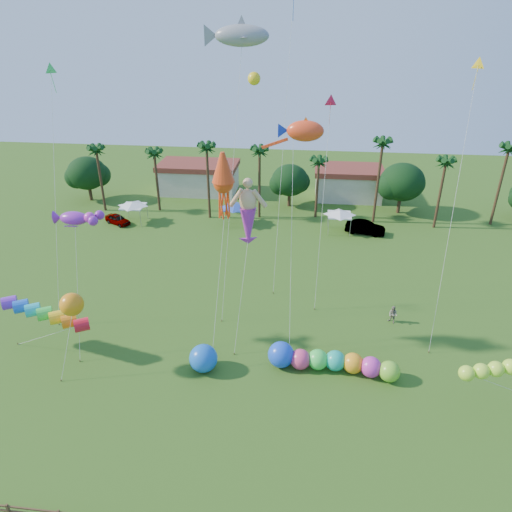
# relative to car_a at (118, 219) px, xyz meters

# --- Properties ---
(ground) EXTENTS (160.00, 160.00, 0.00)m
(ground) POSITION_rel_car_a_xyz_m (22.14, -35.19, -0.68)
(ground) COLOR #285116
(ground) RESTS_ON ground
(tree_line) EXTENTS (69.46, 8.91, 11.00)m
(tree_line) POSITION_rel_car_a_xyz_m (25.70, 8.80, 3.60)
(tree_line) COLOR #3A2819
(tree_line) RESTS_ON ground
(buildings_row) EXTENTS (35.00, 7.00, 4.00)m
(buildings_row) POSITION_rel_car_a_xyz_m (19.05, 14.81, 1.32)
(buildings_row) COLOR beige
(buildings_row) RESTS_ON ground
(tent_row) EXTENTS (31.00, 4.00, 0.60)m
(tent_row) POSITION_rel_car_a_xyz_m (16.14, 1.14, 2.07)
(tent_row) COLOR white
(tent_row) RESTS_ON ground
(car_a) EXTENTS (4.25, 3.34, 1.35)m
(car_a) POSITION_rel_car_a_xyz_m (0.00, 0.00, 0.00)
(car_a) COLOR #4C4C54
(car_a) RESTS_ON ground
(car_b) EXTENTS (5.36, 2.83, 1.68)m
(car_b) POSITION_rel_car_a_xyz_m (33.58, 0.59, 0.16)
(car_b) COLOR #4C4C54
(car_b) RESTS_ON ground
(spectator_b) EXTENTS (1.05, 1.03, 1.71)m
(spectator_b) POSITION_rel_car_a_xyz_m (34.14, -19.65, 0.18)
(spectator_b) COLOR gray
(spectator_b) RESTS_ON ground
(caterpillar_inflatable) EXTENTS (10.35, 2.72, 2.11)m
(caterpillar_inflatable) POSITION_rel_car_a_xyz_m (28.03, -26.89, 0.21)
(caterpillar_inflatable) COLOR #E53C75
(caterpillar_inflatable) RESTS_ON ground
(blue_ball) EXTENTS (2.25, 2.25, 2.25)m
(blue_ball) POSITION_rel_car_a_xyz_m (18.28, -27.97, 0.45)
(blue_ball) COLOR blue
(blue_ball) RESTS_ON ground
(rainbow_tube) EXTENTS (8.80, 3.68, 3.86)m
(rainbow_tube) POSITION_rel_car_a_xyz_m (6.51, -27.68, 2.64)
(rainbow_tube) COLOR red
(rainbow_tube) RESTS_ON ground
(green_worm) EXTENTS (10.22, 2.10, 4.08)m
(green_worm) POSITION_rel_car_a_xyz_m (37.15, -30.16, 2.75)
(green_worm) COLOR #B5F536
(green_worm) RESTS_ON ground
(orange_ball_kite) EXTENTS (2.26, 2.92, 6.86)m
(orange_ball_kite) POSITION_rel_car_a_xyz_m (8.71, -28.79, 5.29)
(orange_ball_kite) COLOR orange
(orange_ball_kite) RESTS_ON ground
(merman_kite) EXTENTS (2.55, 4.16, 13.82)m
(merman_kite) POSITION_rel_car_a_xyz_m (21.23, -22.78, 10.52)
(merman_kite) COLOR tan
(merman_kite) RESTS_ON ground
(fish_kite) EXTENTS (4.39, 5.95, 18.32)m
(fish_kite) POSITION_rel_car_a_xyz_m (25.34, -20.60, 16.76)
(fish_kite) COLOR #FC431C
(fish_kite) RESTS_ON ground
(shark_kite) EXTENTS (6.09, 6.75, 24.86)m
(shark_kite) POSITION_rel_car_a_xyz_m (19.94, -16.05, 23.14)
(shark_kite) COLOR gray
(shark_kite) RESTS_ON ground
(squid_kite) EXTENTS (2.16, 5.46, 16.55)m
(squid_kite) POSITION_rel_car_a_xyz_m (19.54, -23.70, 13.45)
(squid_kite) COLOR red
(squid_kite) RESTS_ON ground
(lobster_kite) EXTENTS (3.98, 4.79, 11.93)m
(lobster_kite) POSITION_rel_car_a_xyz_m (7.81, -24.61, 10.49)
(lobster_kite) COLOR purple
(lobster_kite) RESTS_ON ground
(delta_kite_red) EXTENTS (1.24, 4.20, 19.32)m
(delta_kite_red) POSITION_rel_car_a_xyz_m (27.33, -14.49, 17.72)
(delta_kite_red) COLOR red
(delta_kite_red) RESTS_ON ground
(delta_kite_yellow) EXTENTS (1.18, 4.83, 22.61)m
(delta_kite_yellow) POSITION_rel_car_a_xyz_m (37.21, -19.50, 20.77)
(delta_kite_yellow) COLOR yellow
(delta_kite_yellow) RESTS_ON ground
(delta_kite_green) EXTENTS (1.64, 5.35, 21.95)m
(delta_kite_green) POSITION_rel_car_a_xyz_m (4.90, -18.87, 20.17)
(delta_kite_green) COLOR #33DB5C
(delta_kite_green) RESTS_ON ground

